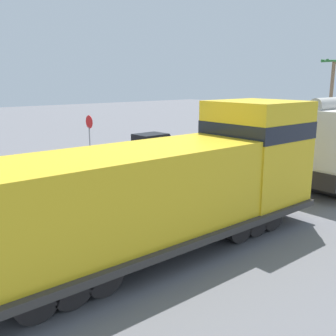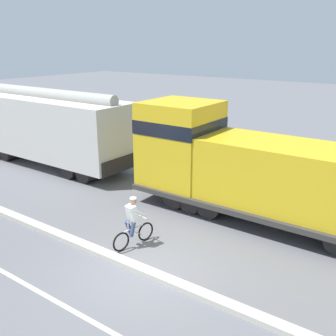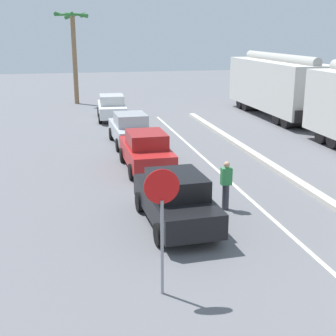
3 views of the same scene
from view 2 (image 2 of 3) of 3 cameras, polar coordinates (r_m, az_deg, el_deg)
ground_plane at (r=12.11m, az=-4.10°, el=-14.67°), size 120.00×120.00×0.00m
median_curb at (r=16.15m, az=-20.88°, el=-6.82°), size 0.36×36.00×0.16m
locomotive at (r=15.00m, az=13.17°, el=-0.91°), size 3.10×11.61×4.20m
hopper_car_lead at (r=22.32m, az=-16.93°, el=5.65°), size 2.90×10.60×4.18m
cyclist at (r=13.06m, az=-5.12°, el=-8.02°), size 1.69×0.54×1.71m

